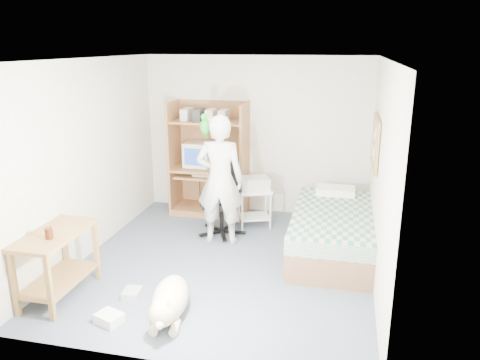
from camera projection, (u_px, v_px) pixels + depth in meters
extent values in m
plane|color=#4C5568|center=(225.00, 262.00, 5.94)|extent=(4.00, 4.00, 0.00)
cube|color=beige|center=(256.00, 136.00, 7.46)|extent=(3.60, 0.02, 2.50)
cube|color=beige|center=(381.00, 176.00, 5.21)|extent=(0.02, 4.00, 2.50)
cube|color=beige|center=(88.00, 159.00, 5.97)|extent=(0.02, 4.00, 2.50)
cube|color=white|center=(223.00, 59.00, 5.24)|extent=(3.60, 4.00, 0.02)
cube|color=brown|center=(175.00, 157.00, 7.55)|extent=(0.04, 0.60, 1.80)
cube|color=brown|center=(245.00, 161.00, 7.30)|extent=(0.04, 0.60, 1.80)
cube|color=brown|center=(214.00, 155.00, 7.70)|extent=(1.20, 0.02, 1.80)
cube|color=brown|center=(209.00, 169.00, 7.47)|extent=(1.12, 0.60, 0.04)
cube|color=brown|center=(208.00, 176.00, 7.42)|extent=(1.00, 0.50, 0.03)
cube|color=brown|center=(208.00, 122.00, 7.26)|extent=(1.12, 0.55, 0.03)
cube|color=brown|center=(210.00, 210.00, 7.66)|extent=(1.12, 0.60, 0.10)
cube|color=brown|center=(332.00, 239.00, 6.17)|extent=(1.00, 2.00, 0.36)
cube|color=#2C7376|center=(333.00, 220.00, 6.10)|extent=(1.02, 2.02, 0.20)
cube|color=white|center=(335.00, 191.00, 6.81)|extent=(0.55, 0.35, 0.12)
cube|color=olive|center=(55.00, 234.00, 4.94)|extent=(0.50, 1.00, 0.04)
cube|color=olive|center=(14.00, 285.00, 4.67)|extent=(0.05, 0.05, 0.70)
cube|color=olive|center=(50.00, 289.00, 4.58)|extent=(0.05, 0.05, 0.70)
cube|color=olive|center=(66.00, 248.00, 5.51)|extent=(0.05, 0.05, 0.70)
cube|color=olive|center=(96.00, 251.00, 5.43)|extent=(0.05, 0.05, 0.70)
cube|color=olive|center=(60.00, 279.00, 5.09)|extent=(0.46, 0.92, 0.03)
cube|color=#A17948|center=(376.00, 142.00, 6.00)|extent=(0.03, 0.90, 0.60)
cube|color=olive|center=(377.00, 118.00, 5.91)|extent=(0.04, 0.94, 0.04)
cube|color=olive|center=(373.00, 166.00, 6.09)|extent=(0.04, 0.94, 0.04)
cylinder|color=black|center=(222.00, 231.00, 6.81)|extent=(0.61, 0.61, 0.06)
cylinder|color=black|center=(222.00, 219.00, 6.75)|extent=(0.06, 0.06, 0.40)
cube|color=black|center=(222.00, 203.00, 6.68)|extent=(0.49, 0.49, 0.08)
cube|color=black|center=(224.00, 176.00, 6.81)|extent=(0.43, 0.09, 0.55)
cube|color=black|center=(204.00, 192.00, 6.68)|extent=(0.06, 0.30, 0.04)
cube|color=black|center=(239.00, 194.00, 6.60)|extent=(0.06, 0.30, 0.04)
imported|color=silver|center=(220.00, 180.00, 6.32)|extent=(0.68, 0.46, 1.79)
ellipsoid|color=#148413|center=(205.00, 126.00, 6.18)|extent=(0.13, 0.13, 0.21)
sphere|color=#148413|center=(204.00, 117.00, 6.10)|extent=(0.09, 0.09, 0.09)
cone|color=#D95013|center=(203.00, 117.00, 6.06)|extent=(0.04, 0.04, 0.04)
cylinder|color=#148413|center=(206.00, 135.00, 6.26)|extent=(0.04, 0.14, 0.13)
ellipsoid|color=beige|center=(171.00, 298.00, 4.78)|extent=(0.49, 0.81, 0.34)
sphere|color=beige|center=(162.00, 314.00, 4.35)|extent=(0.25, 0.25, 0.25)
cone|color=beige|center=(154.00, 304.00, 4.29)|extent=(0.07, 0.07, 0.10)
cone|color=beige|center=(168.00, 304.00, 4.29)|extent=(0.07, 0.07, 0.10)
ellipsoid|color=beige|center=(160.00, 324.00, 4.26)|extent=(0.11, 0.15, 0.08)
cylinder|color=beige|center=(177.00, 284.00, 5.18)|extent=(0.11, 0.25, 0.12)
cube|color=white|center=(254.00, 190.00, 6.97)|extent=(0.59, 0.54, 0.04)
cube|color=white|center=(254.00, 217.00, 7.09)|extent=(0.54, 0.49, 0.03)
cylinder|color=white|center=(238.00, 211.00, 6.94)|extent=(0.03, 0.03, 0.56)
cylinder|color=white|center=(266.00, 213.00, 6.85)|extent=(0.03, 0.03, 0.56)
cylinder|color=white|center=(243.00, 204.00, 7.25)|extent=(0.03, 0.03, 0.56)
cylinder|color=white|center=(270.00, 206.00, 7.16)|extent=(0.03, 0.03, 0.56)
cube|color=#B3B4AF|center=(255.00, 183.00, 6.94)|extent=(0.51, 0.45, 0.18)
cube|color=beige|center=(199.00, 154.00, 7.49)|extent=(0.42, 0.44, 0.39)
cube|color=navy|center=(195.00, 157.00, 7.29)|extent=(0.33, 0.02, 0.27)
cube|color=beige|center=(207.00, 175.00, 7.38)|extent=(0.45, 0.16, 0.03)
cylinder|color=gold|center=(232.00, 166.00, 7.32)|extent=(0.08, 0.08, 0.12)
cylinder|color=#3B1709|center=(49.00, 233.00, 4.76)|extent=(0.08, 0.08, 0.12)
cube|color=silver|center=(109.00, 318.00, 4.63)|extent=(0.30, 0.27, 0.10)
cube|color=#A7A7A3|center=(132.00, 293.00, 5.12)|extent=(0.21, 0.24, 0.08)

